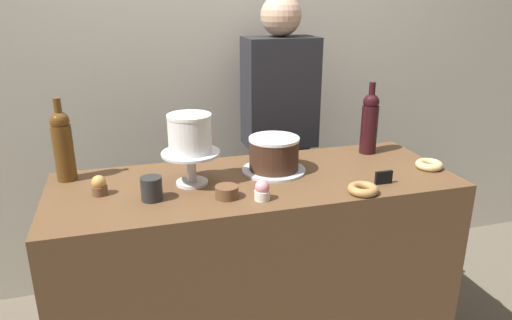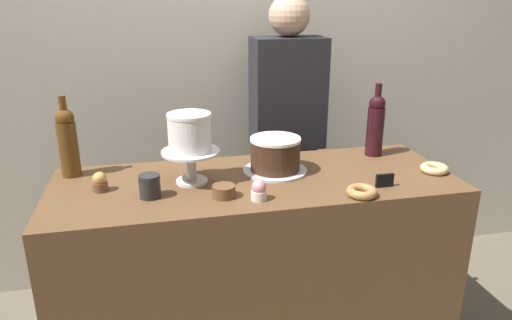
# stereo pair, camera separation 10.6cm
# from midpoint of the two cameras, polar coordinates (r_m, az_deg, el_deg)

# --- Properties ---
(back_wall) EXTENTS (6.00, 0.05, 2.60)m
(back_wall) POSITION_cam_midpoint_polar(r_m,az_deg,el_deg) (2.60, -3.09, 12.79)
(back_wall) COLOR #BCB7A8
(back_wall) RESTS_ON ground_plane
(display_counter) EXTENTS (1.58, 0.59, 0.91)m
(display_counter) POSITION_cam_midpoint_polar(r_m,az_deg,el_deg) (2.07, 1.51, -14.06)
(display_counter) COLOR brown
(display_counter) RESTS_ON ground_plane
(cake_stand_pedestal) EXTENTS (0.22, 0.22, 0.13)m
(cake_stand_pedestal) POSITION_cam_midpoint_polar(r_m,az_deg,el_deg) (1.81, -6.19, -0.12)
(cake_stand_pedestal) COLOR silver
(cake_stand_pedestal) RESTS_ON display_counter
(white_layer_cake) EXTENTS (0.16, 0.16, 0.14)m
(white_layer_cake) POSITION_cam_midpoint_polar(r_m,az_deg,el_deg) (1.78, -6.32, 3.34)
(white_layer_cake) COLOR white
(white_layer_cake) RESTS_ON cake_stand_pedestal
(silver_serving_platter) EXTENTS (0.26, 0.26, 0.01)m
(silver_serving_platter) POSITION_cam_midpoint_polar(r_m,az_deg,el_deg) (1.94, 3.87, -1.28)
(silver_serving_platter) COLOR silver
(silver_serving_platter) RESTS_ON display_counter
(chocolate_round_cake) EXTENTS (0.21, 0.21, 0.13)m
(chocolate_round_cake) POSITION_cam_midpoint_polar(r_m,az_deg,el_deg) (1.92, 3.92, 0.75)
(chocolate_round_cake) COLOR #3D2619
(chocolate_round_cake) RESTS_ON silver_serving_platter
(wine_bottle_dark_red) EXTENTS (0.08, 0.08, 0.33)m
(wine_bottle_dark_red) POSITION_cam_midpoint_polar(r_m,az_deg,el_deg) (2.18, 15.59, 4.20)
(wine_bottle_dark_red) COLOR black
(wine_bottle_dark_red) RESTS_ON display_counter
(wine_bottle_amber) EXTENTS (0.08, 0.08, 0.33)m
(wine_bottle_amber) POSITION_cam_midpoint_polar(r_m,az_deg,el_deg) (1.98, -20.36, 2.14)
(wine_bottle_amber) COLOR #5B3814
(wine_bottle_amber) RESTS_ON display_counter
(cupcake_strawberry) EXTENTS (0.06, 0.06, 0.07)m
(cupcake_strawberry) POSITION_cam_midpoint_polar(r_m,az_deg,el_deg) (1.67, 2.17, -3.74)
(cupcake_strawberry) COLOR white
(cupcake_strawberry) RESTS_ON display_counter
(cupcake_caramel) EXTENTS (0.06, 0.06, 0.07)m
(cupcake_caramel) POSITION_cam_midpoint_polar(r_m,az_deg,el_deg) (1.82, -16.74, -2.59)
(cupcake_caramel) COLOR brown
(cupcake_caramel) RESTS_ON display_counter
(donut_maple) EXTENTS (0.11, 0.11, 0.03)m
(donut_maple) POSITION_cam_midpoint_polar(r_m,az_deg,el_deg) (1.76, 14.34, -3.75)
(donut_maple) COLOR #B27F47
(donut_maple) RESTS_ON display_counter
(donut_glazed) EXTENTS (0.11, 0.11, 0.03)m
(donut_glazed) POSITION_cam_midpoint_polar(r_m,az_deg,el_deg) (2.08, 22.09, -0.97)
(donut_glazed) COLOR #E0C17F
(donut_glazed) RESTS_ON display_counter
(cookie_stack) EXTENTS (0.08, 0.08, 0.04)m
(cookie_stack) POSITION_cam_midpoint_polar(r_m,az_deg,el_deg) (1.70, -2.11, -3.80)
(cookie_stack) COLOR brown
(cookie_stack) RESTS_ON display_counter
(price_sign_chalkboard) EXTENTS (0.07, 0.01, 0.05)m
(price_sign_chalkboard) POSITION_cam_midpoint_polar(r_m,az_deg,el_deg) (1.86, 16.85, -2.39)
(price_sign_chalkboard) COLOR black
(price_sign_chalkboard) RESTS_ON display_counter
(coffee_cup_ceramic) EXTENTS (0.08, 0.08, 0.08)m
(coffee_cup_ceramic) POSITION_cam_midpoint_polar(r_m,az_deg,el_deg) (1.72, -10.98, -3.14)
(coffee_cup_ceramic) COLOR #282828
(coffee_cup_ceramic) RESTS_ON display_counter
(barista_figure) EXTENTS (0.36, 0.22, 1.60)m
(barista_figure) POSITION_cam_midpoint_polar(r_m,az_deg,el_deg) (2.50, 4.90, 1.63)
(barista_figure) COLOR black
(barista_figure) RESTS_ON ground_plane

